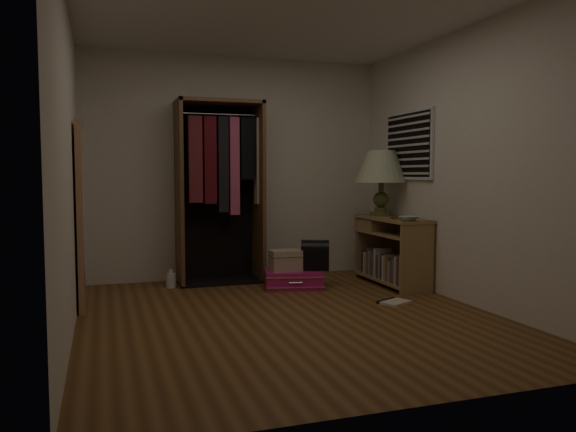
% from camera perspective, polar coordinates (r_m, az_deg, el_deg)
% --- Properties ---
extents(ground, '(4.00, 4.00, 0.00)m').
position_cam_1_polar(ground, '(4.92, 0.18, -10.20)').
color(ground, brown).
rests_on(ground, ground).
extents(room_walls, '(3.52, 4.02, 2.60)m').
position_cam_1_polar(room_walls, '(4.84, 0.87, 7.47)').
color(room_walls, silver).
rests_on(room_walls, ground).
extents(console_bookshelf, '(0.42, 1.12, 0.75)m').
position_cam_1_polar(console_bookshelf, '(6.39, 10.35, -3.31)').
color(console_bookshelf, '#987649').
rests_on(console_bookshelf, ground).
extents(open_wardrobe, '(0.99, 0.50, 2.05)m').
position_cam_1_polar(open_wardrobe, '(6.42, -6.74, 4.01)').
color(open_wardrobe, brown).
rests_on(open_wardrobe, ground).
extents(floor_mirror, '(0.06, 0.80, 1.70)m').
position_cam_1_polar(floor_mirror, '(5.53, -20.26, 0.07)').
color(floor_mirror, tan).
rests_on(floor_mirror, ground).
extents(pink_suitcase, '(0.71, 0.58, 0.19)m').
position_cam_1_polar(pink_suitcase, '(6.12, 0.55, -6.41)').
color(pink_suitcase, '#C11768').
rests_on(pink_suitcase, ground).
extents(train_case, '(0.33, 0.23, 0.24)m').
position_cam_1_polar(train_case, '(6.07, -0.26, -4.51)').
color(train_case, tan).
rests_on(train_case, pink_suitcase).
extents(black_bag, '(0.35, 0.30, 0.33)m').
position_cam_1_polar(black_bag, '(6.12, 2.79, -3.93)').
color(black_bag, black).
rests_on(black_bag, pink_suitcase).
extents(table_lamp, '(0.74, 0.74, 0.75)m').
position_cam_1_polar(table_lamp, '(6.55, 9.47, 4.82)').
color(table_lamp, '#474C25').
rests_on(table_lamp, console_bookshelf).
extents(brass_tray, '(0.31, 0.31, 0.01)m').
position_cam_1_polar(brass_tray, '(6.15, 11.48, -0.23)').
color(brass_tray, olive).
rests_on(brass_tray, console_bookshelf).
extents(ceramic_bowl, '(0.23, 0.23, 0.05)m').
position_cam_1_polar(ceramic_bowl, '(5.93, 12.16, -0.25)').
color(ceramic_bowl, '#ADD0B6').
rests_on(ceramic_bowl, console_bookshelf).
extents(white_jug, '(0.12, 0.12, 0.19)m').
position_cam_1_polar(white_jug, '(6.26, -11.79, -6.38)').
color(white_jug, silver).
rests_on(white_jug, ground).
extents(floor_book, '(0.34, 0.32, 0.03)m').
position_cam_1_polar(floor_book, '(5.52, 10.62, -8.56)').
color(floor_book, beige).
rests_on(floor_book, ground).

